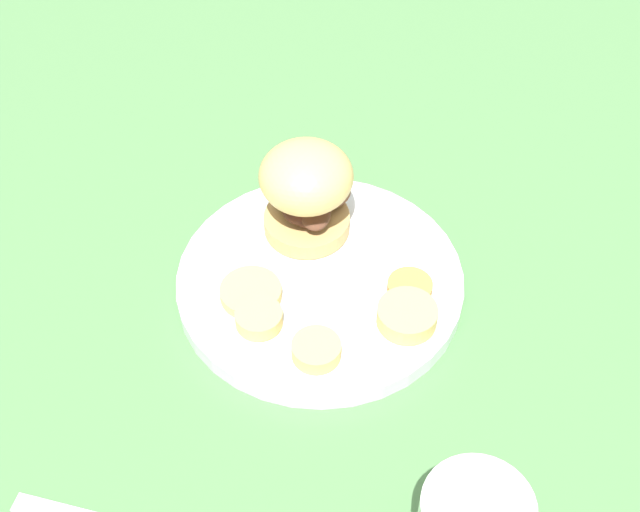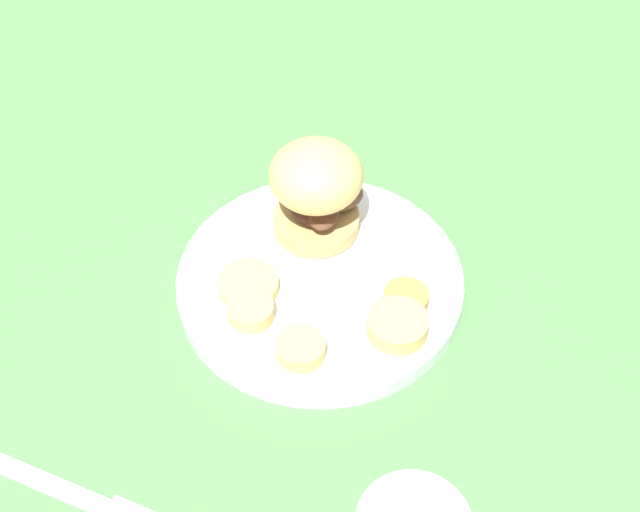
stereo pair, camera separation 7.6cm
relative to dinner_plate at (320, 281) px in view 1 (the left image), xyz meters
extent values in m
plane|color=#4C7A47|center=(0.00, 0.00, -0.01)|extent=(4.00, 4.00, 0.00)
cylinder|color=white|center=(0.00, 0.00, 0.00)|extent=(0.25, 0.25, 0.02)
torus|color=white|center=(0.00, 0.00, 0.01)|extent=(0.25, 0.25, 0.01)
cylinder|color=tan|center=(0.00, 0.06, 0.02)|extent=(0.08, 0.08, 0.02)
ellipsoid|color=#563323|center=(0.01, 0.05, 0.04)|extent=(0.04, 0.05, 0.01)
ellipsoid|color=#4C281E|center=(0.00, 0.06, 0.04)|extent=(0.06, 0.06, 0.02)
ellipsoid|color=brown|center=(0.02, 0.07, 0.04)|extent=(0.05, 0.04, 0.02)
ellipsoid|color=#4C281E|center=(0.00, 0.05, 0.03)|extent=(0.04, 0.04, 0.01)
ellipsoid|color=brown|center=(-0.01, 0.08, 0.04)|extent=(0.03, 0.04, 0.02)
ellipsoid|color=#DBB26B|center=(0.00, 0.06, 0.07)|extent=(0.08, 0.08, 0.06)
cylinder|color=#DBB766|center=(0.06, -0.07, 0.02)|extent=(0.05, 0.05, 0.02)
cylinder|color=#DBB766|center=(-0.06, -0.01, 0.01)|extent=(0.05, 0.05, 0.01)
cylinder|color=#BC8942|center=(0.07, -0.04, 0.02)|extent=(0.04, 0.04, 0.01)
cylinder|color=#DBB766|center=(-0.06, -0.04, 0.02)|extent=(0.04, 0.04, 0.01)
cylinder|color=#DBB766|center=(-0.02, -0.08, 0.02)|extent=(0.04, 0.04, 0.01)
camera|label=1|loc=(-0.11, -0.50, 0.60)|focal=50.00mm
camera|label=2|loc=(-0.03, -0.51, 0.60)|focal=50.00mm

